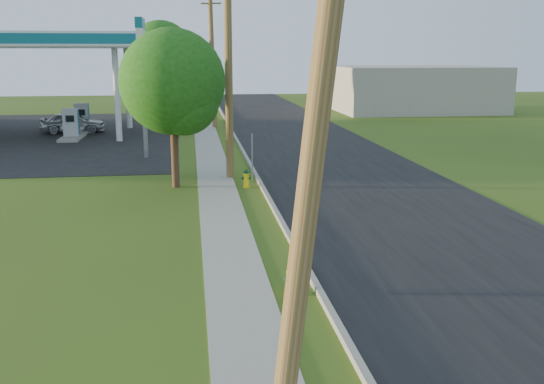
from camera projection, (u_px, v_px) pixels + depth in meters
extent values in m
cube|color=black|center=(400.00, 216.00, 19.79)|extent=(8.00, 120.00, 0.02)
cube|color=gray|center=(279.00, 218.00, 19.26)|extent=(0.15, 120.00, 0.15)
cube|color=gray|center=(224.00, 222.00, 19.05)|extent=(1.50, 120.00, 0.03)
cylinder|color=brown|center=(320.00, 91.00, 7.44)|extent=(1.31, 0.32, 9.48)
cylinder|color=brown|center=(228.00, 60.00, 24.79)|extent=(0.32, 0.32, 9.80)
cylinder|color=brown|center=(212.00, 59.00, 42.21)|extent=(0.49, 0.32, 9.50)
cube|color=brown|center=(211.00, 3.00, 41.37)|extent=(1.40, 0.10, 0.12)
cube|color=gray|center=(306.00, 247.00, 13.42)|extent=(0.05, 0.04, 2.00)
cube|color=gray|center=(252.00, 158.00, 24.81)|extent=(0.05, 0.04, 2.00)
cube|color=gray|center=(232.00, 124.00, 36.60)|extent=(0.05, 0.04, 2.00)
cylinder|color=silver|center=(117.00, 95.00, 35.82)|extent=(0.36, 0.36, 5.50)
cylinder|color=silver|center=(128.00, 89.00, 42.19)|extent=(0.36, 0.36, 5.50)
cube|color=gray|center=(72.00, 138.00, 37.28)|extent=(1.20, 3.20, 0.18)
cube|color=#9EA0A3|center=(71.00, 122.00, 37.07)|extent=(0.90, 0.50, 1.70)
cube|color=#0D5F70|center=(71.00, 122.00, 37.07)|extent=(0.94, 0.40, 1.50)
cube|color=black|center=(70.00, 119.00, 36.75)|extent=(0.50, 0.02, 0.40)
cube|color=gray|center=(83.00, 130.00, 41.15)|extent=(1.20, 3.20, 0.18)
cube|color=#9EA0A3|center=(82.00, 116.00, 40.93)|extent=(0.90, 0.50, 1.70)
cube|color=#0D5F70|center=(82.00, 116.00, 40.93)|extent=(0.94, 0.40, 1.50)
cube|color=black|center=(81.00, 112.00, 40.61)|extent=(0.50, 0.02, 0.40)
cylinder|color=gray|center=(144.00, 108.00, 30.14)|extent=(0.24, 0.24, 5.00)
cube|color=silver|center=(141.00, 40.00, 29.40)|extent=(0.30, 2.00, 2.00)
cube|color=#0D5F70|center=(140.00, 23.00, 29.22)|extent=(0.34, 2.04, 0.50)
cube|color=gray|center=(415.00, 89.00, 54.89)|extent=(14.00, 10.00, 4.00)
cylinder|color=#3C271B|center=(175.00, 147.00, 23.71)|extent=(0.30, 0.30, 3.18)
sphere|color=#184C0E|center=(172.00, 82.00, 23.14)|extent=(4.07, 4.07, 4.07)
sphere|color=#184C0E|center=(183.00, 99.00, 23.04)|extent=(2.80, 2.80, 2.80)
cylinder|color=#3C271B|center=(163.00, 95.00, 47.79)|extent=(0.30, 0.30, 3.96)
sphere|color=#184C0E|center=(161.00, 54.00, 47.08)|extent=(5.07, 5.07, 5.07)
sphere|color=#184C0E|center=(166.00, 64.00, 47.02)|extent=(3.48, 3.48, 3.48)
cylinder|color=#E1C100|center=(292.00, 292.00, 13.41)|extent=(0.26, 0.26, 0.05)
cylinder|color=#E1C100|center=(292.00, 282.00, 13.36)|extent=(0.20, 0.20, 0.55)
cylinder|color=#E1C100|center=(292.00, 272.00, 13.31)|extent=(0.26, 0.26, 0.04)
sphere|color=#0E3618|center=(292.00, 270.00, 13.30)|extent=(0.21, 0.21, 0.21)
cylinder|color=#0E3618|center=(292.00, 265.00, 13.27)|extent=(0.05, 0.05, 0.05)
cylinder|color=#0E3618|center=(293.00, 281.00, 13.22)|extent=(0.11, 0.12, 0.10)
cylinder|color=#0E3618|center=(286.00, 279.00, 13.31)|extent=(0.10, 0.09, 0.08)
cylinder|color=#0E3618|center=(297.00, 278.00, 13.37)|extent=(0.10, 0.09, 0.08)
cylinder|color=yellow|center=(246.00, 187.00, 24.01)|extent=(0.27, 0.27, 0.06)
cylinder|color=yellow|center=(246.00, 180.00, 23.95)|extent=(0.21, 0.21, 0.58)
cylinder|color=yellow|center=(246.00, 174.00, 23.89)|extent=(0.27, 0.27, 0.04)
sphere|color=#07371A|center=(246.00, 173.00, 23.89)|extent=(0.22, 0.22, 0.22)
cylinder|color=#07371A|center=(246.00, 170.00, 23.86)|extent=(0.05, 0.05, 0.06)
cylinder|color=#07371A|center=(246.00, 179.00, 23.80)|extent=(0.13, 0.14, 0.11)
cylinder|color=#07371A|center=(243.00, 178.00, 23.95)|extent=(0.12, 0.11, 0.09)
cylinder|color=#07371A|center=(250.00, 178.00, 23.92)|extent=(0.12, 0.11, 0.09)
cylinder|color=#FFDF00|center=(228.00, 140.00, 36.61)|extent=(0.25, 0.25, 0.05)
cylinder|color=#FFDF00|center=(228.00, 136.00, 36.56)|extent=(0.20, 0.20, 0.54)
cylinder|color=#FFDF00|center=(228.00, 133.00, 36.51)|extent=(0.25, 0.25, 0.04)
sphere|color=#073D19|center=(228.00, 132.00, 36.50)|extent=(0.21, 0.21, 0.21)
cylinder|color=#073D19|center=(228.00, 130.00, 36.47)|extent=(0.05, 0.05, 0.05)
cylinder|color=#073D19|center=(228.00, 136.00, 36.42)|extent=(0.10, 0.11, 0.10)
cylinder|color=#073D19|center=(226.00, 135.00, 36.52)|extent=(0.09, 0.09, 0.08)
cylinder|color=#073D19|center=(230.00, 135.00, 36.57)|extent=(0.09, 0.09, 0.08)
imported|color=#B0B2B7|center=(73.00, 122.00, 40.17)|extent=(4.07, 1.64, 1.39)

